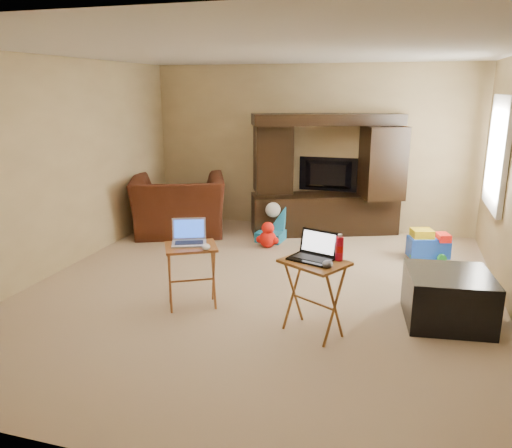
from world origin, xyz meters
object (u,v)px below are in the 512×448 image
(plush_toy, at_px, (268,235))
(tray_table_left, at_px, (192,276))
(laptop_right, at_px, (311,247))
(entertainment_center, at_px, (326,175))
(mouse_left, at_px, (206,247))
(child_rocker, at_px, (271,224))
(ottoman, at_px, (448,298))
(push_toy, at_px, (429,244))
(recliner, at_px, (179,205))
(television, at_px, (328,175))
(laptop_left, at_px, (189,233))
(mouse_right, at_px, (328,264))
(water_bottle, at_px, (339,249))
(tray_table_right, at_px, (313,298))

(plush_toy, bearing_deg, tray_table_left, -96.01)
(plush_toy, height_order, laptop_right, laptop_right)
(entertainment_center, relative_size, plush_toy, 5.94)
(entertainment_center, height_order, mouse_left, entertainment_center)
(child_rocker, relative_size, plush_toy, 1.34)
(ottoman, xyz_separation_m, mouse_left, (-2.25, -0.44, 0.43))
(tray_table_left, bearing_deg, push_toy, 15.20)
(ottoman, distance_m, mouse_left, 2.33)
(entertainment_center, relative_size, laptop_right, 6.07)
(push_toy, bearing_deg, recliner, 161.11)
(television, relative_size, laptop_right, 2.52)
(laptop_left, xyz_separation_m, mouse_right, (1.43, -0.37, -0.05))
(child_rocker, relative_size, laptop_left, 1.46)
(television, relative_size, child_rocker, 1.84)
(plush_toy, bearing_deg, mouse_right, -64.22)
(plush_toy, relative_size, water_bottle, 1.74)
(television, xyz_separation_m, laptop_left, (-0.88, -3.24, -0.09))
(laptop_left, distance_m, mouse_right, 1.48)
(tray_table_right, bearing_deg, push_toy, 95.96)
(recliner, distance_m, plush_toy, 1.52)
(ottoman, bearing_deg, recliner, 151.29)
(child_rocker, distance_m, tray_table_right, 2.85)
(television, xyz_separation_m, mouse_right, (0.55, -3.62, -0.14))
(push_toy, height_order, water_bottle, water_bottle)
(plush_toy, bearing_deg, mouse_left, -90.81)
(recliner, height_order, mouse_left, recliner)
(entertainment_center, relative_size, child_rocker, 4.43)
(plush_toy, xyz_separation_m, water_bottle, (1.25, -2.24, 0.61))
(laptop_right, bearing_deg, recliner, 152.49)
(laptop_left, bearing_deg, child_rocker, 62.44)
(recliner, relative_size, water_bottle, 6.36)
(television, xyz_separation_m, recliner, (-2.10, -0.89, -0.42))
(mouse_left, xyz_separation_m, water_bottle, (1.28, -0.07, 0.12))
(television, xyz_separation_m, plush_toy, (-0.63, -1.18, -0.67))
(mouse_right, bearing_deg, tray_table_right, 137.29)
(tray_table_right, bearing_deg, child_rocker, 141.90)
(plush_toy, bearing_deg, television, 61.92)
(tray_table_right, bearing_deg, mouse_left, -158.70)
(plush_toy, bearing_deg, laptop_right, -66.33)
(mouse_left, distance_m, water_bottle, 1.29)
(entertainment_center, height_order, mouse_right, entertainment_center)
(recliner, distance_m, mouse_right, 3.81)
(laptop_left, bearing_deg, push_toy, 20.58)
(entertainment_center, bearing_deg, tray_table_left, -127.40)
(laptop_left, height_order, water_bottle, water_bottle)
(child_rocker, distance_m, ottoman, 3.05)
(plush_toy, xyz_separation_m, tray_table_left, (-0.22, -2.10, 0.14))
(plush_toy, height_order, push_toy, push_toy)
(push_toy, xyz_separation_m, ottoman, (0.10, -1.88, 0.05))
(child_rocker, distance_m, laptop_right, 2.87)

